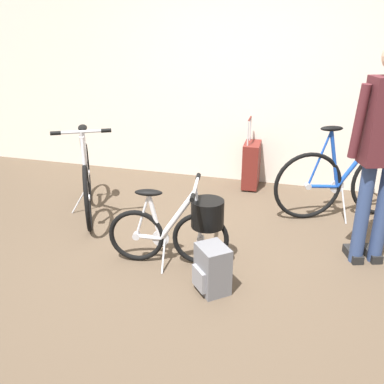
{
  "coord_description": "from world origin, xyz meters",
  "views": [
    {
      "loc": [
        0.82,
        -2.84,
        1.88
      ],
      "look_at": [
        -0.09,
        0.33,
        0.55
      ],
      "focal_mm": 40.58,
      "sensor_mm": 36.0,
      "label": 1
    }
  ],
  "objects_px": {
    "display_bike_left": "(347,181)",
    "rolling_suitcase": "(251,164)",
    "folding_bike_foreground": "(184,225)",
    "backpack_on_floor": "(212,269)",
    "display_bike_right": "(87,180)",
    "visitor_near_wall": "(384,143)"
  },
  "relations": [
    {
      "from": "folding_bike_foreground",
      "to": "display_bike_right",
      "type": "bearing_deg",
      "value": 151.31
    },
    {
      "from": "folding_bike_foreground",
      "to": "visitor_near_wall",
      "type": "relative_size",
      "value": 0.56
    },
    {
      "from": "display_bike_left",
      "to": "display_bike_right",
      "type": "distance_m",
      "value": 2.59
    },
    {
      "from": "display_bike_left",
      "to": "backpack_on_floor",
      "type": "height_order",
      "value": "display_bike_left"
    },
    {
      "from": "display_bike_left",
      "to": "backpack_on_floor",
      "type": "distance_m",
      "value": 1.91
    },
    {
      "from": "visitor_near_wall",
      "to": "rolling_suitcase",
      "type": "height_order",
      "value": "visitor_near_wall"
    },
    {
      "from": "folding_bike_foreground",
      "to": "visitor_near_wall",
      "type": "xyz_separation_m",
      "value": [
        1.43,
        0.45,
        0.66
      ]
    },
    {
      "from": "visitor_near_wall",
      "to": "display_bike_left",
      "type": "bearing_deg",
      "value": 99.99
    },
    {
      "from": "display_bike_left",
      "to": "display_bike_right",
      "type": "height_order",
      "value": "display_bike_left"
    },
    {
      "from": "visitor_near_wall",
      "to": "backpack_on_floor",
      "type": "distance_m",
      "value": 1.59
    },
    {
      "from": "display_bike_left",
      "to": "rolling_suitcase",
      "type": "relative_size",
      "value": 1.66
    },
    {
      "from": "display_bike_right",
      "to": "visitor_near_wall",
      "type": "relative_size",
      "value": 0.7
    },
    {
      "from": "visitor_near_wall",
      "to": "rolling_suitcase",
      "type": "distance_m",
      "value": 1.98
    },
    {
      "from": "display_bike_right",
      "to": "display_bike_left",
      "type": "bearing_deg",
      "value": 14.38
    },
    {
      "from": "visitor_near_wall",
      "to": "backpack_on_floor",
      "type": "xyz_separation_m",
      "value": [
        -1.12,
        -0.76,
        -0.83
      ]
    },
    {
      "from": "folding_bike_foreground",
      "to": "rolling_suitcase",
      "type": "bearing_deg",
      "value": 82.24
    },
    {
      "from": "display_bike_left",
      "to": "rolling_suitcase",
      "type": "xyz_separation_m",
      "value": [
        -1.03,
        0.55,
        -0.1
      ]
    },
    {
      "from": "folding_bike_foreground",
      "to": "rolling_suitcase",
      "type": "distance_m",
      "value": 1.88
    },
    {
      "from": "display_bike_right",
      "to": "rolling_suitcase",
      "type": "height_order",
      "value": "display_bike_right"
    },
    {
      "from": "display_bike_right",
      "to": "visitor_near_wall",
      "type": "xyz_separation_m",
      "value": [
        2.66,
        -0.22,
        0.65
      ]
    },
    {
      "from": "visitor_near_wall",
      "to": "display_bike_right",
      "type": "bearing_deg",
      "value": 175.26
    },
    {
      "from": "rolling_suitcase",
      "to": "visitor_near_wall",
      "type": "bearing_deg",
      "value": -50.18
    }
  ]
}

